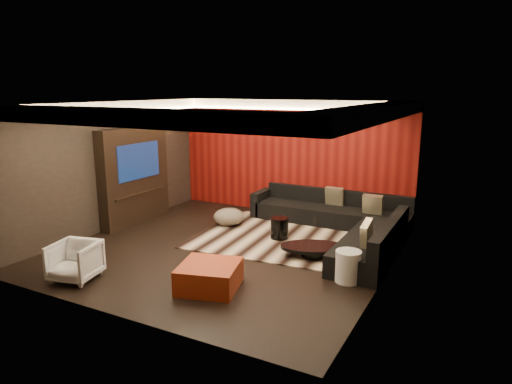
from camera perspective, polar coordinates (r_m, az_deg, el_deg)
The scene contains 26 objects.
floor at distance 8.96m, azimuth -3.51°, elevation -7.19°, with size 6.00×6.00×0.02m, color black.
ceiling at distance 8.42m, azimuth -3.78°, elevation 11.15°, with size 6.00×6.00×0.02m, color silver.
wall_back at distance 11.22m, azimuth 4.38°, elevation 4.33°, with size 6.00×0.02×2.80m, color black.
wall_left at distance 10.44m, azimuth -17.93°, elevation 3.10°, with size 0.02×6.00×2.80m, color black.
wall_right at distance 7.50m, azimuth 16.43°, elevation -0.44°, with size 0.02×6.00×2.80m, color black.
red_feature_wall at distance 11.18m, azimuth 4.30°, elevation 4.31°, with size 5.98×0.05×2.78m, color #6B0C0A.
soffit_back at distance 10.82m, azimuth 3.83°, elevation 10.89°, with size 6.00×0.60×0.22m, color silver.
soffit_front at distance 6.28m, azimuth -16.86°, elevation 8.97°, with size 6.00×0.60×0.22m, color silver.
soffit_left at distance 10.10m, azimuth -17.18°, elevation 10.22°, with size 0.60×4.80×0.22m, color silver.
soffit_right at distance 7.39m, azimuth 14.68°, elevation 9.60°, with size 0.60×4.80×0.22m, color silver.
cove_back at distance 10.51m, azimuth 3.06°, elevation 10.35°, with size 4.80×0.08×0.04m, color #FFD899.
cove_front at distance 6.53m, azimuth -14.71°, elevation 8.43°, with size 4.80×0.08×0.04m, color #FFD899.
cove_left at distance 9.86m, azimuth -15.72°, elevation 9.74°, with size 0.08×4.80×0.04m, color #FFD899.
cove_right at distance 7.48m, azimuth 12.08°, elevation 9.08°, with size 0.08×4.80×0.04m, color #FFD899.
tv_surround at distance 10.81m, azimuth -14.97°, elevation 1.99°, with size 0.30×2.00×2.20m, color black.
tv_screen at distance 10.64m, azimuth -14.44°, elevation 3.77°, with size 0.04×1.30×0.80m, color black.
tv_shelf at distance 10.78m, azimuth -14.22°, elevation -0.17°, with size 0.04×1.60×0.04m, color black.
rug at distance 9.56m, azimuth 5.11°, elevation -5.78°, with size 4.00×3.00×0.02m, color beige.
coffee_table at distance 8.56m, azimuth 7.15°, elevation -7.29°, with size 1.21×1.21×0.20m, color black.
drum_stool at distance 9.44m, azimuth 2.95°, elevation -4.52°, with size 0.37×0.37×0.44m, color black.
striped_pouf at distance 10.37m, azimuth -3.42°, elevation -3.10°, with size 0.69×0.69×0.38m, color beige.
white_side_table at distance 7.58m, azimuth 11.43°, elevation -9.09°, with size 0.41×0.41×0.52m, color silver.
orange_ottoman at distance 7.25m, azimuth -5.85°, elevation -10.43°, with size 0.89×0.89×0.39m, color #983013.
armchair at distance 8.04m, azimuth -21.70°, elevation -8.03°, with size 0.68×0.70×0.63m, color silver.
sectional_sofa at distance 9.83m, azimuth 10.92°, elevation -3.89°, with size 3.65×3.50×0.75m.
throw_pillows at distance 9.61m, azimuth 12.48°, elevation -2.14°, with size 1.64×2.78×0.50m.
Camera 1 is at (4.39, -7.18, 3.06)m, focal length 32.00 mm.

